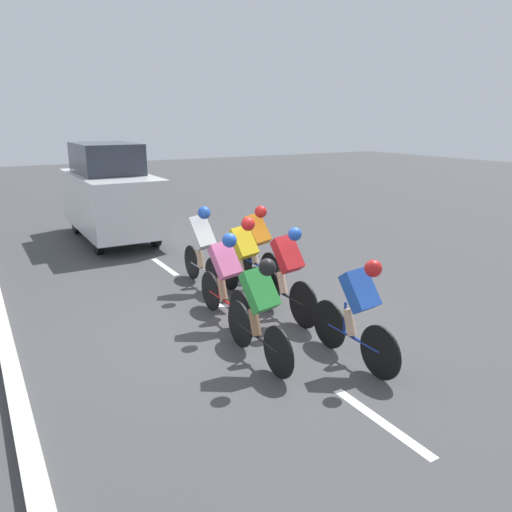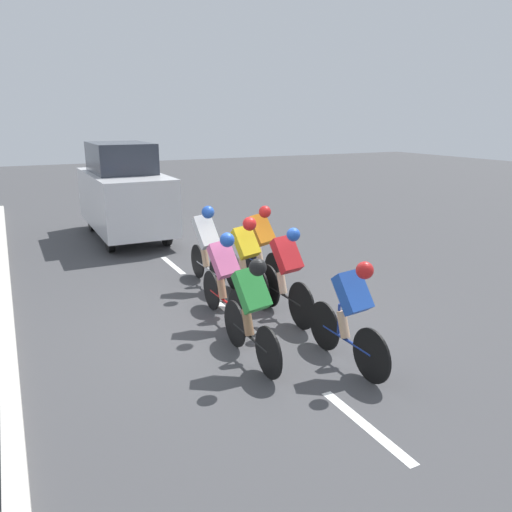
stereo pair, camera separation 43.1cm
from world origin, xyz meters
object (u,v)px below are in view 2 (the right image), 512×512
object	(u,v)px
cyclist_red	(286,271)
cyclist_white	(206,244)
cyclist_pink	(224,274)
cyclist_blue	(351,311)
cyclist_orange	(262,242)
support_car	(124,192)
cyclist_green	(252,307)
cyclist_yellow	(246,256)

from	to	relation	value
cyclist_red	cyclist_white	xyz separation A→B (m)	(0.52, -1.98, 0.05)
cyclist_pink	cyclist_blue	world-z (taller)	cyclist_pink
cyclist_orange	support_car	world-z (taller)	support_car
cyclist_green	cyclist_white	bearing A→B (deg)	-101.07
cyclist_yellow	cyclist_white	distance (m)	1.01
cyclist_red	cyclist_green	size ratio (longest dim) A/B	1.07
cyclist_pink	support_car	distance (m)	6.33
cyclist_green	cyclist_orange	bearing A→B (deg)	-119.56
cyclist_orange	support_car	xyz separation A→B (m)	(1.41, -4.93, 0.39)
cyclist_red	cyclist_green	xyz separation A→B (m)	(1.12, 1.09, -0.00)
cyclist_yellow	cyclist_green	world-z (taller)	cyclist_yellow
cyclist_yellow	cyclist_green	distance (m)	2.32
cyclist_yellow	support_car	size ratio (longest dim) A/B	0.43
cyclist_yellow	cyclist_green	bearing A→B (deg)	66.14
cyclist_white	support_car	size ratio (longest dim) A/B	0.41
cyclist_orange	cyclist_pink	world-z (taller)	cyclist_orange
cyclist_orange	cyclist_yellow	size ratio (longest dim) A/B	1.00
cyclist_yellow	cyclist_blue	size ratio (longest dim) A/B	1.05
cyclist_yellow	cyclist_white	xyz separation A→B (m)	(0.34, -0.95, 0.04)
cyclist_yellow	cyclist_green	xyz separation A→B (m)	(0.94, 2.12, -0.02)
cyclist_green	cyclist_blue	world-z (taller)	cyclist_green
cyclist_orange	support_car	bearing A→B (deg)	-74.02
cyclist_red	cyclist_blue	distance (m)	1.71
cyclist_blue	support_car	size ratio (longest dim) A/B	0.41
cyclist_yellow	cyclist_blue	world-z (taller)	cyclist_yellow
cyclist_pink	cyclist_red	bearing A→B (deg)	161.56
cyclist_pink	cyclist_orange	bearing A→B (deg)	-134.21
cyclist_white	cyclist_blue	bearing A→B (deg)	96.78
support_car	cyclist_red	bearing A→B (deg)	98.21
cyclist_red	cyclist_white	size ratio (longest dim) A/B	1.05
cyclist_orange	cyclist_green	distance (m)	3.19
cyclist_yellow	support_car	world-z (taller)	support_car
cyclist_white	cyclist_orange	bearing A→B (deg)	163.42
cyclist_green	cyclist_blue	size ratio (longest dim) A/B	0.99
cyclist_blue	support_car	xyz separation A→B (m)	(0.88, -8.33, 0.44)
cyclist_white	support_car	distance (m)	4.67
cyclist_orange	cyclist_yellow	distance (m)	0.91
cyclist_white	cyclist_blue	xyz separation A→B (m)	(-0.44, 3.69, -0.07)
cyclist_yellow	cyclist_green	size ratio (longest dim) A/B	1.07
cyclist_blue	support_car	bearing A→B (deg)	-84.00
cyclist_yellow	support_car	distance (m)	5.65
cyclist_orange	cyclist_pink	distance (m)	1.94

